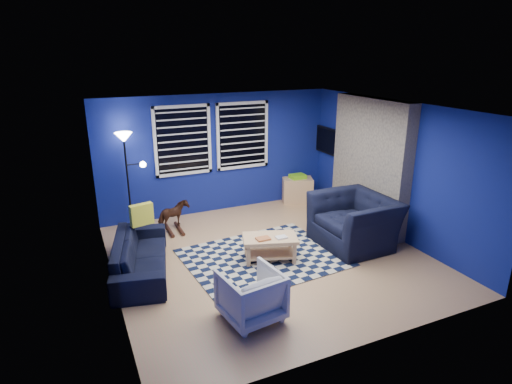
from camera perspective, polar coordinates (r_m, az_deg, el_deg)
floor at (r=7.32m, az=1.83°, el=-8.66°), size 5.00×5.00×0.00m
ceiling at (r=6.57m, az=2.05°, el=11.14°), size 5.00×5.00×0.00m
wall_back at (r=9.07m, az=-5.08°, el=5.10°), size 5.00×0.00×5.00m
wall_left at (r=6.21m, az=-19.26°, el=-2.24°), size 0.00×5.00×5.00m
wall_right at (r=8.22m, az=17.80°, el=2.86°), size 0.00×5.00×5.00m
fireplace at (r=8.50m, az=14.83°, el=3.27°), size 0.65×2.00×2.50m
window_left at (r=8.75m, az=-9.73°, el=6.76°), size 1.17×0.06×1.42m
window_right at (r=9.15m, az=-1.79°, el=7.53°), size 1.17×0.06×1.42m
tv at (r=9.68m, az=9.79°, el=6.67°), size 0.07×1.00×0.58m
rug at (r=7.28m, az=0.94°, el=-8.73°), size 2.65×2.19×0.02m
sofa at (r=6.97m, az=-15.14°, el=-8.15°), size 2.09×1.18×0.58m
armchair_big at (r=7.79m, az=12.99°, el=-3.81°), size 1.39×1.22×0.89m
armchair_bent at (r=5.65m, az=-0.68°, el=-13.61°), size 0.81×0.83×0.67m
rocking_horse at (r=8.32m, az=-10.96°, el=-3.05°), size 0.51×0.68×0.52m
coffee_table at (r=7.09m, az=1.87°, el=-6.85°), size 1.00×0.76×0.44m
cabinet at (r=9.84m, az=5.53°, el=0.33°), size 0.78×0.65×0.65m
floor_lamp at (r=8.34m, az=-16.93°, el=5.28°), size 0.51×0.32×1.89m
throw_pillow at (r=7.29m, az=-15.01°, el=-2.93°), size 0.39×0.19×0.36m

